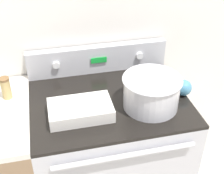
% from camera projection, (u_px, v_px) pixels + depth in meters
% --- Properties ---
extents(kitchen_wall, '(8.00, 0.05, 2.50)m').
position_uv_depth(kitchen_wall, '(94.00, 10.00, 1.69)').
color(kitchen_wall, silver).
rests_on(kitchen_wall, ground_plane).
extents(stove_range, '(0.80, 0.66, 0.90)m').
position_uv_depth(stove_range, '(109.00, 160.00, 1.85)').
color(stove_range, '#BCBCC1').
rests_on(stove_range, ground_plane).
extents(control_panel, '(0.80, 0.07, 0.16)m').
position_uv_depth(control_panel, '(98.00, 59.00, 1.79)').
color(control_panel, '#BCBCC1').
rests_on(control_panel, stove_range).
extents(mixing_bowl, '(0.29, 0.29, 0.16)m').
position_uv_depth(mixing_bowl, '(151.00, 91.00, 1.50)').
color(mixing_bowl, silver).
rests_on(mixing_bowl, stove_range).
extents(casserole_dish, '(0.30, 0.19, 0.06)m').
position_uv_depth(casserole_dish, '(80.00, 109.00, 1.47)').
color(casserole_dish, silver).
rests_on(casserole_dish, stove_range).
extents(ladle, '(0.08, 0.29, 0.08)m').
position_uv_depth(ladle, '(183.00, 87.00, 1.62)').
color(ladle, teal).
rests_on(ladle, stove_range).
extents(spice_jar_brown_cap, '(0.05, 0.05, 0.12)m').
position_uv_depth(spice_jar_brown_cap, '(6.00, 88.00, 1.56)').
color(spice_jar_brown_cap, tan).
rests_on(spice_jar_brown_cap, side_counter).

